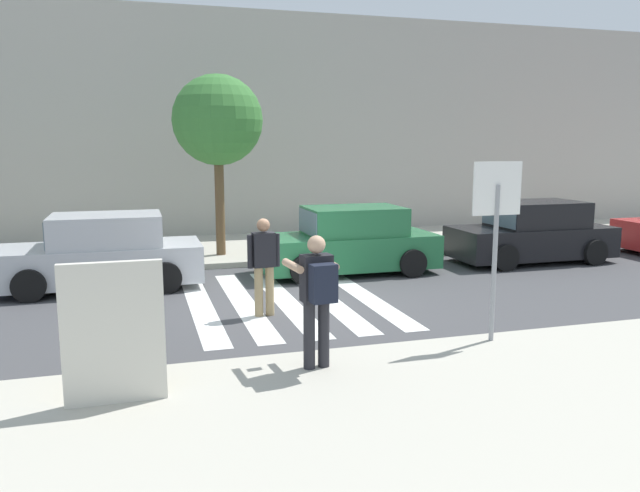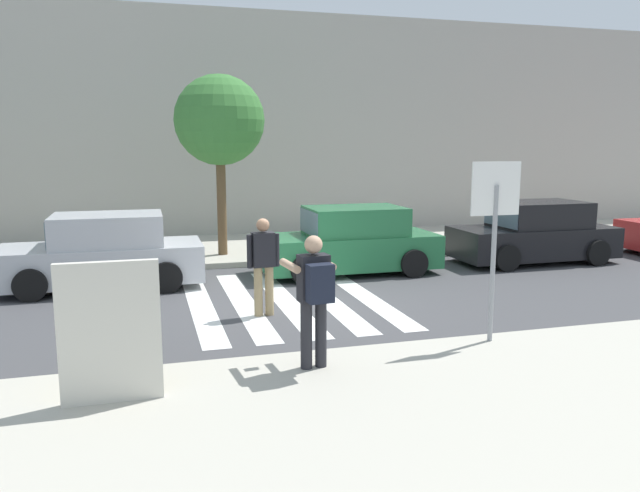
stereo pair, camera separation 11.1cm
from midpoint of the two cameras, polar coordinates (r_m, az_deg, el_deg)
name	(u,v)px [view 1 (the left image)]	position (r m, az deg, el deg)	size (l,w,h in m)	color
ground_plane	(287,303)	(11.95, -3.31, -5.19)	(120.00, 120.00, 0.00)	#424244
sidewalk_near	(437,452)	(6.41, 10.12, -18.01)	(60.00, 6.00, 0.14)	#B2AD9E
sidewalk_far	(237,249)	(17.71, -7.76, -0.24)	(60.00, 4.80, 0.14)	#B2AD9E
building_facade_far	(215,127)	(21.83, -9.76, 10.63)	(56.00, 4.00, 7.06)	#ADA89E
crosswalk_stripe_0	(201,306)	(11.89, -11.10, -5.41)	(0.44, 5.20, 0.01)	silver
crosswalk_stripe_1	(244,303)	(11.99, -7.27, -5.19)	(0.44, 5.20, 0.01)	silver
crosswalk_stripe_2	(284,300)	(12.14, -3.53, -4.95)	(0.44, 5.20, 0.01)	silver
crosswalk_stripe_3	(324,297)	(12.33, 0.11, -4.70)	(0.44, 5.20, 0.01)	silver
crosswalk_stripe_4	(362,294)	(12.58, 3.61, -4.43)	(0.44, 5.20, 0.01)	silver
stop_sign	(496,211)	(9.23, 15.48, 3.06)	(0.76, 0.08, 2.61)	gray
photographer_with_backpack	(317,290)	(7.90, -0.66, -4.07)	(0.63, 0.88, 1.72)	#232328
pedestrian_crossing	(264,261)	(10.89, -5.45, -1.40)	(0.58, 0.26, 1.72)	tan
parked_car_silver	(102,254)	(13.78, -19.49, -0.68)	(4.10, 1.92, 1.55)	#B7BABF
parked_car_green	(349,242)	(14.52, 2.46, 0.35)	(4.10, 1.92, 1.55)	#236B3D
parked_car_black	(532,234)	(16.78, 18.65, 1.08)	(4.10, 1.92, 1.55)	black
street_tree_center	(218,121)	(16.21, -9.54, 11.20)	(2.28, 2.28, 4.58)	brown
advertising_board	(114,333)	(7.31, -18.77, -7.54)	(1.10, 0.11, 1.60)	beige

